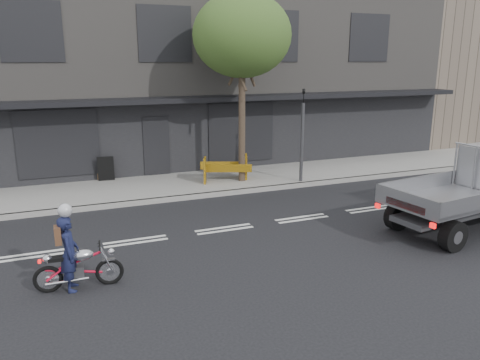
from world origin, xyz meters
name	(u,v)px	position (x,y,z in m)	size (l,w,h in m)	color
ground	(224,229)	(0.00, 0.00, 0.00)	(80.00, 80.00, 0.00)	black
sidewalk	(181,185)	(0.00, 4.70, 0.07)	(32.00, 3.20, 0.15)	gray
kerb	(193,197)	(0.00, 3.10, 0.07)	(32.00, 0.20, 0.15)	gray
building_main	(142,70)	(0.00, 11.30, 4.00)	(26.00, 10.00, 8.00)	slate
building_neighbour	(467,51)	(20.00, 11.30, 5.00)	(14.00, 10.00, 10.00)	brown
street_tree	(242,36)	(2.20, 4.20, 5.28)	(3.40, 3.40, 6.74)	#382B21
traffic_light_pole	(302,141)	(4.20, 3.35, 1.65)	(0.12, 0.12, 3.50)	#2D2D30
motorcycle	(79,267)	(-3.86, -2.10, 0.46)	(1.75, 0.51, 0.90)	black
rider	(69,253)	(-4.01, -2.10, 0.77)	(0.56, 0.37, 1.55)	#161A3C
construction_barrier	(228,169)	(1.65, 4.17, 0.63)	(1.72, 0.69, 0.96)	#FFAF0D
sandwich_board	(106,169)	(-2.46, 5.99, 0.62)	(0.59, 0.39, 0.93)	black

